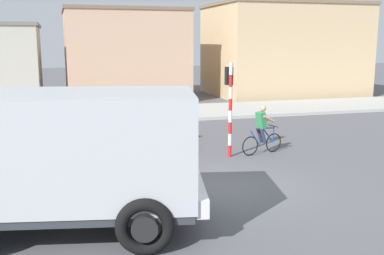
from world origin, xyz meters
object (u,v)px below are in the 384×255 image
at_px(truck_foreground, 67,153).
at_px(cyclist, 262,130).
at_px(traffic_light_pole, 230,96).
at_px(car_red_near, 128,123).

xyz_separation_m(truck_foreground, cyclist, (6.65, 5.01, -0.80)).
distance_m(traffic_light_pole, car_red_near, 4.38).
bearing_deg(truck_foreground, car_red_near, 73.17).
height_order(truck_foreground, traffic_light_pole, traffic_light_pole).
relative_size(truck_foreground, car_red_near, 1.34).
bearing_deg(cyclist, truck_foreground, -142.98).
height_order(cyclist, car_red_near, cyclist).
distance_m(cyclist, traffic_light_pole, 1.71).
bearing_deg(car_red_near, traffic_light_pole, -43.86).
bearing_deg(cyclist, car_red_near, 145.42).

